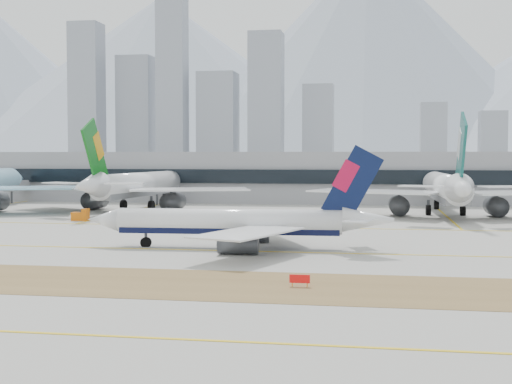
% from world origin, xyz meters
% --- Properties ---
extents(ground, '(3000.00, 3000.00, 0.00)m').
position_xyz_m(ground, '(0.00, 0.00, 0.00)').
color(ground, gray).
rests_on(ground, ground).
extents(apron_markings, '(360.00, 122.22, 0.06)m').
position_xyz_m(apron_markings, '(0.00, -53.95, 0.02)').
color(apron_markings, brown).
rests_on(apron_markings, ground).
extents(taxiing_airliner, '(47.03, 40.87, 15.81)m').
position_xyz_m(taxiing_airliner, '(0.58, -1.92, 3.81)').
color(taxiing_airliner, white).
rests_on(taxiing_airliner, ground).
extents(widebody_eva, '(63.49, 62.31, 22.70)m').
position_xyz_m(widebody_eva, '(-40.08, 67.55, 6.03)').
color(widebody_eva, white).
rests_on(widebody_eva, ground).
extents(widebody_cathay, '(64.56, 63.05, 23.01)m').
position_xyz_m(widebody_cathay, '(36.92, 62.66, 6.12)').
color(widebody_cathay, white).
rests_on(widebody_cathay, ground).
extents(terminal, '(280.00, 43.10, 15.00)m').
position_xyz_m(terminal, '(0.00, 114.84, 7.50)').
color(terminal, gray).
rests_on(terminal, ground).
extents(hold_sign_right, '(2.20, 0.15, 1.35)m').
position_xyz_m(hold_sign_right, '(12.82, -32.00, 0.88)').
color(hold_sign_right, red).
rests_on(hold_sign_right, ground).
extents(gse_b, '(3.55, 2.00, 2.60)m').
position_xyz_m(gse_b, '(-41.69, 36.90, 1.05)').
color(gse_b, '#D6620B').
rests_on(gse_b, ground).
extents(gse_c, '(3.55, 2.00, 2.60)m').
position_xyz_m(gse_c, '(12.79, 46.54, 1.05)').
color(gse_c, '#D6620B').
rests_on(gse_c, ground).
extents(city_skyline, '(342.00, 49.80, 140.00)m').
position_xyz_m(city_skyline, '(-106.76, 453.42, 49.80)').
color(city_skyline, gray).
rests_on(city_skyline, ground).
extents(mountain_ridge, '(2830.00, 1120.00, 470.00)m').
position_xyz_m(mountain_ridge, '(33.00, 1404.14, 181.85)').
color(mountain_ridge, '#9EA8B7').
rests_on(mountain_ridge, ground).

